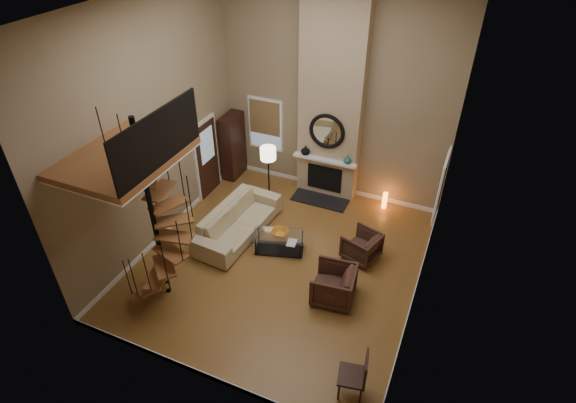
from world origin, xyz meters
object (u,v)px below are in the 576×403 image
at_px(side_chair, 358,374).
at_px(hutch, 233,146).
at_px(coffee_table, 279,241).
at_px(sofa, 238,220).
at_px(floor_lamp, 268,158).
at_px(accent_lamp, 385,200).
at_px(armchair_near, 364,247).
at_px(armchair_far, 337,286).

bearing_deg(side_chair, hutch, 134.63).
bearing_deg(coffee_table, sofa, 171.52).
distance_m(floor_lamp, accent_lamp, 3.25).
bearing_deg(coffee_table, hutch, 135.54).
bearing_deg(armchair_near, floor_lamp, -93.28).
relative_size(hutch, sofa, 0.72).
bearing_deg(accent_lamp, sofa, -141.04).
bearing_deg(armchair_far, sofa, -117.08).
height_order(sofa, accent_lamp, sofa).
relative_size(floor_lamp, side_chair, 1.76).
xyz_separation_m(armchair_far, accent_lamp, (0.14, 3.49, -0.10)).
xyz_separation_m(armchair_near, armchair_far, (-0.17, -1.37, 0.00)).
distance_m(floor_lamp, side_chair, 5.78).
bearing_deg(side_chair, sofa, 142.34).
xyz_separation_m(armchair_far, floor_lamp, (-2.70, 2.46, 1.06)).
distance_m(sofa, armchair_far, 3.06).
bearing_deg(accent_lamp, side_chair, -81.27).
height_order(hutch, accent_lamp, hutch).
relative_size(accent_lamp, side_chair, 0.47).
bearing_deg(floor_lamp, accent_lamp, 20.01).
xyz_separation_m(coffee_table, accent_lamp, (1.85, 2.61, -0.03)).
bearing_deg(sofa, accent_lamp, -46.68).
bearing_deg(accent_lamp, armchair_far, -92.37).
bearing_deg(armchair_far, hutch, -135.41).
height_order(sofa, armchair_near, sofa).
relative_size(hutch, armchair_far, 2.15).
bearing_deg(floor_lamp, coffee_table, -57.55).
height_order(armchair_near, coffee_table, armchair_near).
height_order(armchair_near, floor_lamp, floor_lamp).
xyz_separation_m(hutch, accent_lamp, (4.41, 0.10, -0.70)).
bearing_deg(side_chair, coffee_table, 133.77).
bearing_deg(coffee_table, accent_lamp, 54.75).
bearing_deg(hutch, side_chair, -45.37).
height_order(armchair_far, floor_lamp, floor_lamp).
xyz_separation_m(sofa, side_chair, (3.84, -2.97, 0.13)).
distance_m(armchair_near, side_chair, 3.38).
bearing_deg(sofa, coffee_table, -94.11).
bearing_deg(armchair_near, hutch, -97.09).
bearing_deg(floor_lamp, side_chair, -49.91).
distance_m(hutch, coffee_table, 3.65).
height_order(hutch, armchair_near, hutch).
bearing_deg(hutch, accent_lamp, 1.26).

